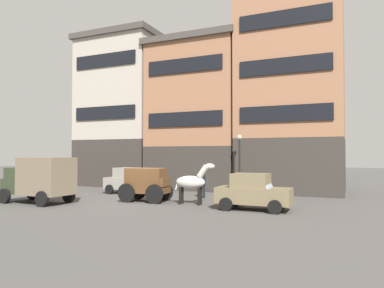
# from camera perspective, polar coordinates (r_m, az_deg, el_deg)

# --- Properties ---
(ground_plane) EXTENTS (120.00, 120.00, 0.00)m
(ground_plane) POSITION_cam_1_polar(r_m,az_deg,el_deg) (21.56, -8.35, -9.08)
(ground_plane) COLOR #4C4947
(building_far_left) EXTENTS (7.66, 7.22, 13.45)m
(building_far_left) POSITION_cam_1_polar(r_m,az_deg,el_deg) (33.85, -10.21, 5.16)
(building_far_left) COLOR #38332D
(building_far_left) RESTS_ON ground_plane
(building_center_left) EXTENTS (7.80, 7.22, 12.08)m
(building_center_left) POSITION_cam_1_polar(r_m,az_deg,el_deg) (30.28, 1.47, 4.62)
(building_center_left) COLOR #38332D
(building_center_left) RESTS_ON ground_plane
(building_center_right) EXTENTS (7.84, 7.22, 17.36)m
(building_center_right) POSITION_cam_1_polar(r_m,az_deg,el_deg) (28.73, 15.61, 10.35)
(building_center_right) COLOR #38332D
(building_center_right) RESTS_ON ground_plane
(cargo_wagon) EXTENTS (3.00, 1.70, 1.98)m
(cargo_wagon) POSITION_cam_1_polar(r_m,az_deg,el_deg) (21.41, -7.26, -6.05)
(cargo_wagon) COLOR brown
(cargo_wagon) RESTS_ON ground_plane
(draft_horse) EXTENTS (2.35, 0.72, 2.30)m
(draft_horse) POSITION_cam_1_polar(r_m,az_deg,el_deg) (20.04, 0.02, -6.02)
(draft_horse) COLOR beige
(draft_horse) RESTS_ON ground_plane
(delivery_truck_near) EXTENTS (4.41, 2.26, 2.62)m
(delivery_truck_near) POSITION_cam_1_polar(r_m,az_deg,el_deg) (22.39, -23.17, -5.03)
(delivery_truck_near) COLOR #2D3823
(delivery_truck_near) RESTS_ON ground_plane
(sedan_dark) EXTENTS (3.82, 2.12, 1.83)m
(sedan_dark) POSITION_cam_1_polar(r_m,az_deg,el_deg) (25.74, -9.81, -5.80)
(sedan_dark) COLOR gray
(sedan_dark) RESTS_ON ground_plane
(sedan_light) EXTENTS (3.71, 1.88, 1.83)m
(sedan_light) POSITION_cam_1_polar(r_m,az_deg,el_deg) (18.44, 9.70, -7.51)
(sedan_light) COLOR #7A6B4C
(sedan_light) RESTS_ON ground_plane
(sedan_parked_curb) EXTENTS (3.78, 2.02, 1.83)m
(sedan_parked_curb) POSITION_cam_1_polar(r_m,az_deg,el_deg) (29.08, -22.52, -5.21)
(sedan_parked_curb) COLOR gray
(sedan_parked_curb) RESTS_ON ground_plane
(pedestrian_officer) EXTENTS (0.49, 0.49, 1.79)m
(pedestrian_officer) POSITION_cam_1_polar(r_m,az_deg,el_deg) (22.98, 1.69, -6.16)
(pedestrian_officer) COLOR black
(pedestrian_officer) RESTS_ON ground_plane
(streetlamp_curbside) EXTENTS (0.32, 0.32, 4.12)m
(streetlamp_curbside) POSITION_cam_1_polar(r_m,az_deg,el_deg) (24.52, 7.57, -1.91)
(streetlamp_curbside) COLOR black
(streetlamp_curbside) RESTS_ON ground_plane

